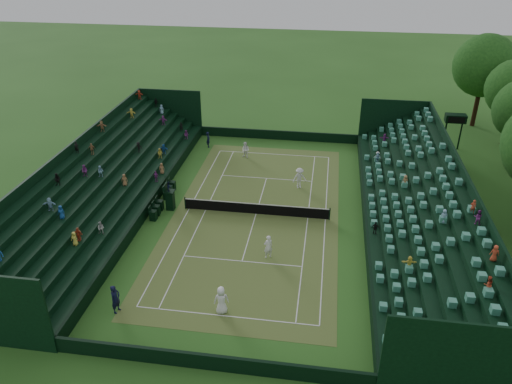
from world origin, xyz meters
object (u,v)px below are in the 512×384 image
(player_far_east, at_px, (299,178))
(tennis_net, at_px, (256,208))
(player_near_east, at_px, (268,247))
(player_near_west, at_px, (221,300))
(player_far_west, at_px, (246,150))
(umpire_chair, at_px, (170,198))

(player_far_east, bearing_deg, tennis_net, -144.84)
(tennis_net, distance_m, player_near_east, 5.91)
(player_near_west, height_order, player_far_west, player_near_west)
(tennis_net, bearing_deg, umpire_chair, -178.20)
(tennis_net, height_order, player_near_east, player_near_east)
(player_near_west, height_order, player_near_east, player_near_west)
(player_near_east, bearing_deg, tennis_net, -105.49)
(umpire_chair, xyz_separation_m, player_far_west, (4.31, 10.90, -0.25))
(umpire_chair, height_order, player_far_east, umpire_chair)
(player_far_east, bearing_deg, player_near_west, -125.20)
(player_near_west, xyz_separation_m, player_near_east, (2.00, 5.92, -0.03))
(tennis_net, height_order, player_near_west, player_near_west)
(player_near_west, bearing_deg, player_near_east, -125.11)
(player_near_east, xyz_separation_m, player_far_east, (1.35, 10.71, 0.05))
(player_near_east, bearing_deg, umpire_chair, -64.32)
(umpire_chair, relative_size, player_far_west, 1.52)
(player_far_west, bearing_deg, tennis_net, -51.96)
(tennis_net, height_order, player_far_east, player_far_east)
(player_near_west, distance_m, player_far_west, 22.38)
(player_far_west, bearing_deg, player_near_west, -59.88)
(player_near_west, height_order, player_far_east, player_far_east)
(player_near_west, bearing_deg, player_far_east, -117.83)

